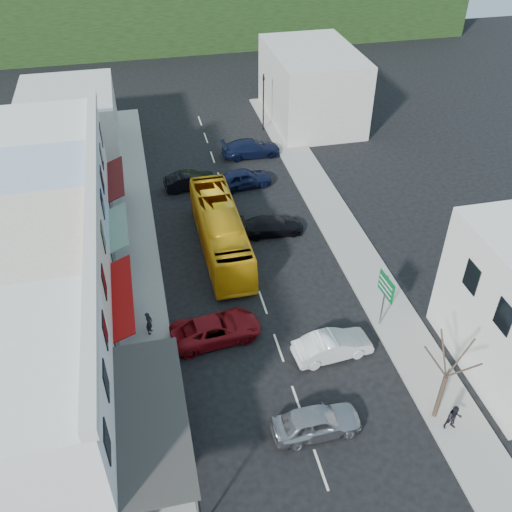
{
  "coord_description": "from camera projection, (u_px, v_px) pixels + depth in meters",
  "views": [
    {
      "loc": [
        -6.3,
        -22.08,
        24.33
      ],
      "look_at": [
        0.0,
        6.0,
        2.2
      ],
      "focal_mm": 40.0,
      "sensor_mm": 36.0,
      "label": 1
    }
  ],
  "objects": [
    {
      "name": "street_tree",
      "position": [
        446.0,
        376.0,
        27.27
      ],
      "size": [
        2.11,
        2.11,
        6.25
      ],
      "primitive_type": null,
      "rotation": [
        0.0,
        0.0,
        0.04
      ],
      "color": "#33261D",
      "rests_on": "ground"
    },
    {
      "name": "sidewalk_right",
      "position": [
        343.0,
        233.0,
        41.99
      ],
      "size": [
        3.0,
        52.0,
        0.15
      ],
      "primitive_type": "cube",
      "color": "gray",
      "rests_on": "ground"
    },
    {
      "name": "car_black_far",
      "position": [
        190.0,
        181.0,
        46.85
      ],
      "size": [
        4.56,
        2.24,
        1.4
      ],
      "primitive_type": "imported",
      "rotation": [
        0.0,
        0.0,
        1.67
      ],
      "color": "black",
      "rests_on": "ground"
    },
    {
      "name": "sidewalk_left",
      "position": [
        138.0,
        260.0,
        39.39
      ],
      "size": [
        3.0,
        52.0,
        0.15
      ],
      "primitive_type": "cube",
      "color": "gray",
      "rests_on": "ground"
    },
    {
      "name": "car_navy_mid",
      "position": [
        243.0,
        179.0,
        47.01
      ],
      "size": [
        4.59,
        2.33,
        1.4
      ],
      "primitive_type": "imported",
      "rotation": [
        0.0,
        0.0,
        1.7
      ],
      "color": "black",
      "rests_on": "ground"
    },
    {
      "name": "distant_block_right",
      "position": [
        312.0,
        86.0,
        55.98
      ],
      "size": [
        8.0,
        12.0,
        7.0
      ],
      "primitive_type": "cube",
      "color": "#B7B2A8",
      "rests_on": "ground"
    },
    {
      "name": "bus",
      "position": [
        221.0,
        231.0,
        39.61
      ],
      "size": [
        2.62,
        11.63,
        3.1
      ],
      "primitive_type": "imported",
      "rotation": [
        0.0,
        0.0,
        0.01
      ],
      "color": "#F0AC12",
      "rests_on": "ground"
    },
    {
      "name": "pedestrian_left",
      "position": [
        149.0,
        322.0,
        33.26
      ],
      "size": [
        0.59,
        0.7,
        1.7
      ],
      "primitive_type": "imported",
      "rotation": [
        0.0,
        0.0,
        1.2
      ],
      "color": "black",
      "rests_on": "sidewalk_left"
    },
    {
      "name": "ground",
      "position": [
        279.0,
        348.0,
        33.0
      ],
      "size": [
        120.0,
        120.0,
        0.0
      ],
      "primitive_type": "plane",
      "color": "black",
      "rests_on": "ground"
    },
    {
      "name": "car_navy_far",
      "position": [
        251.0,
        149.0,
        51.35
      ],
      "size": [
        4.52,
        1.89,
        1.4
      ],
      "primitive_type": "imported",
      "rotation": [
        0.0,
        0.0,
        1.58
      ],
      "color": "black",
      "rests_on": "ground"
    },
    {
      "name": "car_white",
      "position": [
        332.0,
        346.0,
        32.13
      ],
      "size": [
        4.55,
        2.22,
        1.4
      ],
      "primitive_type": "imported",
      "rotation": [
        0.0,
        0.0,
        1.67
      ],
      "color": "silver",
      "rests_on": "ground"
    },
    {
      "name": "distant_block_left",
      "position": [
        70.0,
        125.0,
        49.98
      ],
      "size": [
        8.0,
        10.0,
        6.0
      ],
      "primitive_type": "cube",
      "color": "#B7B2A8",
      "rests_on": "ground"
    },
    {
      "name": "direction_sign",
      "position": [
        384.0,
        302.0,
        33.27
      ],
      "size": [
        0.47,
        1.77,
        3.86
      ],
      "primitive_type": null,
      "rotation": [
        0.0,
        0.0,
        0.08
      ],
      "color": "#075E28",
      "rests_on": "ground"
    },
    {
      "name": "car_black_near",
      "position": [
        272.0,
        225.0,
        41.71
      ],
      "size": [
        4.57,
        2.02,
        1.4
      ],
      "primitive_type": "imported",
      "rotation": [
        0.0,
        0.0,
        1.53
      ],
      "color": "black",
      "rests_on": "ground"
    },
    {
      "name": "shopfront_row",
      "position": [
        45.0,
        271.0,
        32.26
      ],
      "size": [
        8.25,
        30.0,
        8.0
      ],
      "color": "silver",
      "rests_on": "ground"
    },
    {
      "name": "car_silver",
      "position": [
        316.0,
        423.0,
        28.07
      ],
      "size": [
        4.44,
        1.9,
        1.4
      ],
      "primitive_type": "imported",
      "rotation": [
        0.0,
        0.0,
        1.59
      ],
      "color": "#9E9EA3",
      "rests_on": "ground"
    },
    {
      "name": "pedestrian_right",
      "position": [
        454.0,
        417.0,
        27.98
      ],
      "size": [
        0.75,
        0.53,
        1.7
      ],
      "primitive_type": "imported",
      "rotation": [
        0.0,
        0.0,
        -0.13
      ],
      "color": "black",
      "rests_on": "sidewalk_right"
    },
    {
      "name": "car_red",
      "position": [
        216.0,
        329.0,
        33.2
      ],
      "size": [
        4.79,
        2.41,
        1.4
      ],
      "primitive_type": "imported",
      "rotation": [
        0.0,
        0.0,
        1.68
      ],
      "color": "maroon",
      "rests_on": "ground"
    },
    {
      "name": "traffic_signal",
      "position": [
        263.0,
        103.0,
        54.47
      ],
      "size": [
        0.77,
        1.21,
        5.54
      ],
      "primitive_type": null,
      "rotation": [
        0.0,
        0.0,
        3.24
      ],
      "color": "black",
      "rests_on": "ground"
    }
  ]
}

